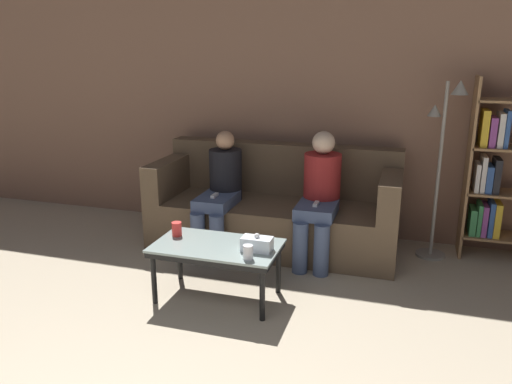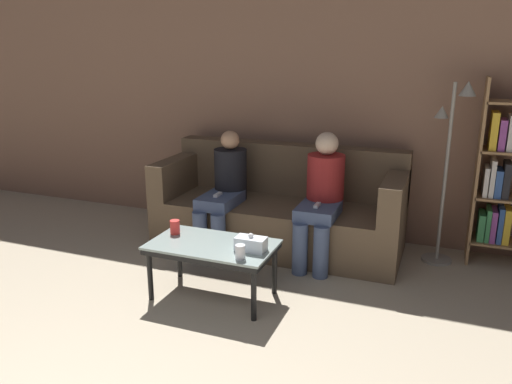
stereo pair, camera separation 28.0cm
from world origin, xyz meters
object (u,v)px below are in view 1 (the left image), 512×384
object	(u,v)px
tissue_box	(257,244)
seated_person_left_end	(221,189)
standing_lamp	(443,152)
bookshelf	(504,174)
couch	(275,210)
cup_near_right	(248,252)
seated_person_mid_left	(320,193)
coffee_table	(217,250)
cup_near_left	(177,229)

from	to	relation	value
tissue_box	seated_person_left_end	size ratio (longest dim) A/B	0.20
standing_lamp	bookshelf	bearing A→B (deg)	15.05
couch	tissue_box	world-z (taller)	couch
cup_near_right	standing_lamp	distance (m)	2.05
couch	seated_person_left_end	bearing A→B (deg)	-151.66
tissue_box	couch	bearing A→B (deg)	98.80
tissue_box	standing_lamp	xyz separation A→B (m)	(1.27, 1.35, 0.48)
couch	standing_lamp	distance (m)	1.59
bookshelf	seated_person_mid_left	size ratio (longest dim) A/B	1.41
couch	cup_near_right	bearing A→B (deg)	-82.79
couch	coffee_table	bearing A→B (deg)	-96.22
seated_person_mid_left	bookshelf	bearing A→B (deg)	18.37
coffee_table	tissue_box	size ratio (longest dim) A/B	4.25
tissue_box	seated_person_mid_left	world-z (taller)	seated_person_mid_left
bookshelf	seated_person_left_end	world-z (taller)	bookshelf
tissue_box	seated_person_mid_left	bearing A→B (deg)	74.63
cup_near_left	tissue_box	xyz separation A→B (m)	(0.68, -0.10, -0.00)
couch	bookshelf	world-z (taller)	bookshelf
couch	standing_lamp	size ratio (longest dim) A/B	1.45
couch	coffee_table	world-z (taller)	couch
couch	standing_lamp	bearing A→B (deg)	5.52
seated_person_mid_left	coffee_table	bearing A→B (deg)	-121.33
standing_lamp	seated_person_left_end	size ratio (longest dim) A/B	1.44
coffee_table	tissue_box	world-z (taller)	tissue_box
couch	bookshelf	xyz separation A→B (m)	(1.99, 0.28, 0.43)
standing_lamp	couch	bearing A→B (deg)	-174.48
cup_near_right	bookshelf	distance (m)	2.47
coffee_table	standing_lamp	size ratio (longest dim) A/B	0.59
coffee_table	bookshelf	xyz separation A→B (m)	(2.12, 1.48, 0.39)
couch	coffee_table	size ratio (longest dim) A/B	2.46
coffee_table	seated_person_mid_left	distance (m)	1.16
coffee_table	seated_person_left_end	bearing A→B (deg)	109.21
coffee_table	cup_near_right	distance (m)	0.37
standing_lamp	cup_near_left	bearing A→B (deg)	-147.27
coffee_table	seated_person_left_end	distance (m)	1.02
cup_near_left	standing_lamp	size ratio (longest dim) A/B	0.07
couch	cup_near_right	world-z (taller)	couch
couch	tissue_box	distance (m)	1.24
cup_near_left	seated_person_left_end	bearing A→B (deg)	87.83
cup_near_right	bookshelf	world-z (taller)	bookshelf
coffee_table	bookshelf	size ratio (longest dim) A/B	0.58
cup_near_left	cup_near_right	xyz separation A→B (m)	(0.67, -0.26, -0.00)
standing_lamp	seated_person_mid_left	xyz separation A→B (m)	(-1.00, -0.37, -0.35)
tissue_box	seated_person_left_end	distance (m)	1.17
standing_lamp	seated_person_mid_left	distance (m)	1.12
coffee_table	standing_lamp	distance (m)	2.16
seated_person_mid_left	cup_near_left	bearing A→B (deg)	-136.93
bookshelf	standing_lamp	bearing A→B (deg)	-164.95
coffee_table	bookshelf	distance (m)	2.61
standing_lamp	seated_person_mid_left	world-z (taller)	standing_lamp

